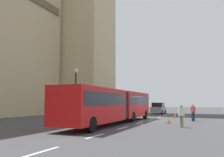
# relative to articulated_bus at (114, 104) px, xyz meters

# --- Properties ---
(ground_plane) EXTENTS (160.00, 160.00, 0.00)m
(ground_plane) POSITION_rel_articulated_bus_xyz_m (4.57, -1.99, -1.75)
(ground_plane) COLOR #424244
(lane_centre_marking) EXTENTS (34.40, 0.16, 0.01)m
(lane_centre_marking) POSITION_rel_articulated_bus_xyz_m (3.60, -1.99, -1.74)
(lane_centre_marking) COLOR silver
(lane_centre_marking) RESTS_ON ground_plane
(articulated_bus) EXTENTS (16.34, 2.54, 2.90)m
(articulated_bus) POSITION_rel_articulated_bus_xyz_m (0.00, 0.00, 0.00)
(articulated_bus) COLOR red
(articulated_bus) RESTS_ON ground_plane
(sedan_lead) EXTENTS (4.40, 1.86, 1.85)m
(sedan_lead) POSITION_rel_articulated_bus_xyz_m (19.93, -0.09, -0.83)
(sedan_lead) COLOR gray
(sedan_lead) RESTS_ON ground_plane
(traffic_cone_west) EXTENTS (0.36, 0.36, 0.58)m
(traffic_cone_west) POSITION_rel_articulated_bus_xyz_m (2.26, -4.45, -1.46)
(traffic_cone_west) COLOR black
(traffic_cone_west) RESTS_ON ground_plane
(traffic_cone_middle) EXTENTS (0.36, 0.36, 0.58)m
(traffic_cone_middle) POSITION_rel_articulated_bus_xyz_m (10.34, -3.97, -1.46)
(traffic_cone_middle) COLOR black
(traffic_cone_middle) RESTS_ON ground_plane
(street_lamp) EXTENTS (0.44, 0.44, 5.27)m
(street_lamp) POSITION_rel_articulated_bus_xyz_m (0.93, 4.51, 1.31)
(street_lamp) COLOR black
(street_lamp) RESTS_ON ground_plane
(pedestrian_near_cones) EXTENTS (0.39, 0.46, 1.69)m
(pedestrian_near_cones) POSITION_rel_articulated_bus_xyz_m (-1.36, -5.95, -0.83)
(pedestrian_near_cones) COLOR #726651
(pedestrian_near_cones) RESTS_ON ground_plane
(pedestrian_by_kerb) EXTENTS (0.45, 0.45, 1.69)m
(pedestrian_by_kerb) POSITION_rel_articulated_bus_xyz_m (5.47, -6.37, -0.83)
(pedestrian_by_kerb) COLOR #262D4C
(pedestrian_by_kerb) RESTS_ON ground_plane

